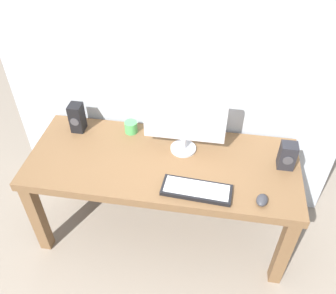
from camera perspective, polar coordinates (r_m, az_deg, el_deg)
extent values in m
plane|color=gray|center=(2.86, -0.72, -12.50)|extent=(6.00, 6.00, 0.00)
cube|color=#B2BCC6|center=(2.22, 0.78, 20.09)|extent=(2.38, 0.04, 3.00)
cube|color=brown|center=(2.34, -0.86, -2.65)|extent=(1.76, 0.71, 0.06)
cube|color=brown|center=(2.65, -20.07, -10.51)|extent=(0.08, 0.08, 0.65)
cube|color=brown|center=(2.46, 17.92, -15.55)|extent=(0.08, 0.08, 0.65)
cube|color=brown|center=(3.00, -15.44, -1.71)|extent=(0.08, 0.08, 0.65)
cube|color=brown|center=(2.83, 17.01, -5.37)|extent=(0.08, 0.08, 0.65)
cylinder|color=silver|center=(2.39, 2.45, -0.23)|extent=(0.17, 0.17, 0.02)
cylinder|color=silver|center=(2.36, 2.48, 0.64)|extent=(0.04, 0.04, 0.08)
cube|color=silver|center=(2.24, 2.67, 4.84)|extent=(0.53, 0.02, 0.36)
cube|color=white|center=(2.23, 2.63, 4.63)|extent=(0.50, 0.01, 0.33)
cube|color=black|center=(2.13, 4.57, -6.86)|extent=(0.42, 0.18, 0.03)
cube|color=silver|center=(2.12, 4.59, -6.60)|extent=(0.39, 0.15, 0.00)
ellipsoid|color=#333338|center=(2.13, 14.77, -8.18)|extent=(0.09, 0.11, 0.04)
cube|color=#232328|center=(2.34, 18.48, -1.32)|extent=(0.10, 0.09, 0.18)
cylinder|color=#3F3F44|center=(2.30, 18.58, -2.09)|extent=(0.06, 0.00, 0.06)
cube|color=black|center=(2.57, -14.30, 4.57)|extent=(0.09, 0.10, 0.21)
cylinder|color=#3F3F44|center=(2.54, -14.69, 3.87)|extent=(0.06, 0.00, 0.06)
cylinder|color=#4CB259|center=(2.52, -5.92, 3.18)|extent=(0.09, 0.09, 0.08)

